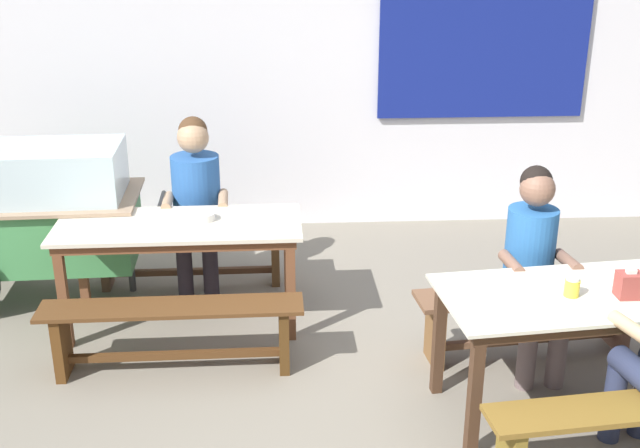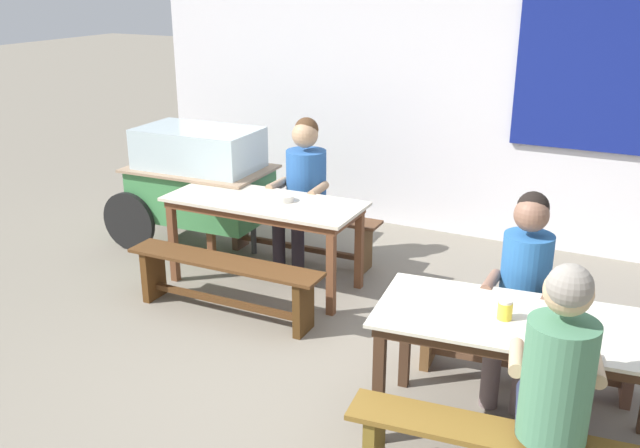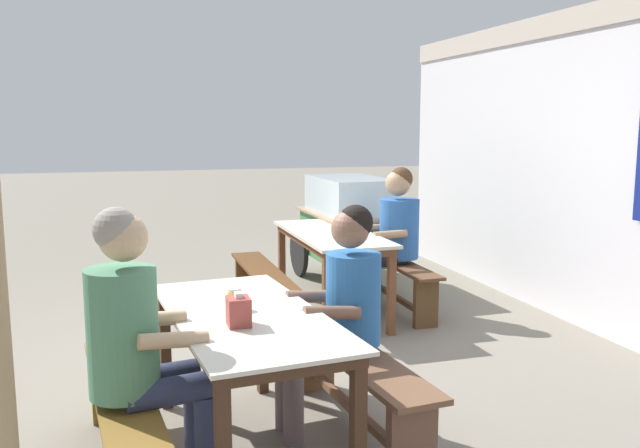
{
  "view_description": "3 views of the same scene",
  "coord_description": "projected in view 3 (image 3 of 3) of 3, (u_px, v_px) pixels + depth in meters",
  "views": [
    {
      "loc": [
        -0.5,
        -3.86,
        2.56
      ],
      "look_at": [
        -0.23,
        0.84,
        0.75
      ],
      "focal_mm": 43.81,
      "sensor_mm": 36.0,
      "label": 1
    },
    {
      "loc": [
        1.64,
        -3.65,
        2.46
      ],
      "look_at": [
        -0.32,
        0.29,
        0.88
      ],
      "focal_mm": 39.52,
      "sensor_mm": 36.0,
      "label": 2
    },
    {
      "loc": [
        4.34,
        -0.75,
        1.68
      ],
      "look_at": [
        -0.02,
        0.53,
        0.99
      ],
      "focal_mm": 37.45,
      "sensor_mm": 36.0,
      "label": 3
    }
  ],
  "objects": [
    {
      "name": "person_right_near_table",
      "position": [
        339.0,
        305.0,
        3.6
      ],
      "size": [
        0.42,
        0.57,
        1.25
      ],
      "color": "#6C5A59",
      "rests_on": "ground_plane"
    },
    {
      "name": "bench_far_back",
      "position": [
        395.0,
        277.0,
        6.08
      ],
      "size": [
        1.51,
        0.26,
        0.44
      ],
      "color": "brown",
      "rests_on": "ground_plane"
    },
    {
      "name": "ground_plane",
      "position": [
        248.0,
        370.0,
        4.58
      ],
      "size": [
        40.0,
        40.0,
        0.0
      ],
      "primitive_type": "plane",
      "color": "slate"
    },
    {
      "name": "food_cart",
      "position": [
        349.0,
        221.0,
        6.95
      ],
      "size": [
        1.66,
        0.86,
        1.12
      ],
      "color": "#41894B",
      "rests_on": "ground_plane"
    },
    {
      "name": "soup_bowl",
      "position": [
        342.0,
        232.0,
        5.7
      ],
      "size": [
        0.16,
        0.16,
        0.05
      ],
      "primitive_type": "cylinder",
      "color": "silver",
      "rests_on": "dining_table_far"
    },
    {
      "name": "dining_table_far",
      "position": [
        331.0,
        241.0,
        5.85
      ],
      "size": [
        1.61,
        0.68,
        0.73
      ],
      "color": "beige",
      "rests_on": "ground_plane"
    },
    {
      "name": "bench_far_front",
      "position": [
        263.0,
        286.0,
        5.72
      ],
      "size": [
        1.58,
        0.29,
        0.44
      ],
      "color": "#503017",
      "rests_on": "ground_plane"
    },
    {
      "name": "dining_table_near",
      "position": [
        246.0,
        328.0,
        3.36
      ],
      "size": [
        1.61,
        0.87,
        0.73
      ],
      "color": "beige",
      "rests_on": "ground_plane"
    },
    {
      "name": "tissue_box",
      "position": [
        239.0,
        311.0,
        3.13
      ],
      "size": [
        0.13,
        0.1,
        0.16
      ],
      "color": "#9A3E37",
      "rests_on": "dining_table_near"
    },
    {
      "name": "bench_near_back",
      "position": [
        356.0,
        377.0,
        3.65
      ],
      "size": [
        1.48,
        0.44,
        0.44
      ],
      "color": "brown",
      "rests_on": "ground_plane"
    },
    {
      "name": "backdrop_wall",
      "position": [
        615.0,
        163.0,
        5.14
      ],
      "size": [
        6.81,
        0.23,
        2.61
      ],
      "color": "silver",
      "rests_on": "ground_plane"
    },
    {
      "name": "person_near_front",
      "position": [
        138.0,
        334.0,
        2.97
      ],
      "size": [
        0.47,
        0.56,
        1.32
      ],
      "color": "#2B3350",
      "rests_on": "ground_plane"
    },
    {
      "name": "person_center_facing",
      "position": [
        393.0,
        230.0,
        5.93
      ],
      "size": [
        0.47,
        0.61,
        1.3
      ],
      "color": "black",
      "rests_on": "ground_plane"
    },
    {
      "name": "bench_near_front",
      "position": [
        123.0,
        415.0,
        3.19
      ],
      "size": [
        1.5,
        0.41,
        0.44
      ],
      "color": "brown",
      "rests_on": "ground_plane"
    },
    {
      "name": "condiment_jar",
      "position": [
        234.0,
        299.0,
        3.42
      ],
      "size": [
        0.08,
        0.08,
        0.11
      ],
      "color": "yellow",
      "rests_on": "dining_table_near"
    }
  ]
}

